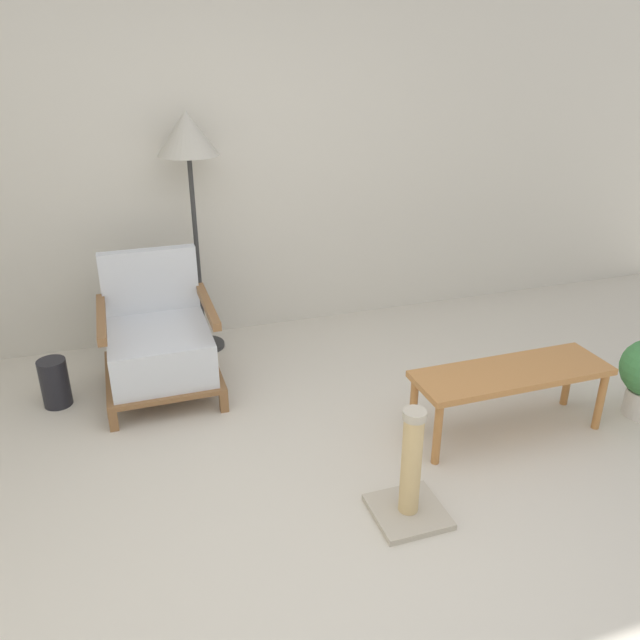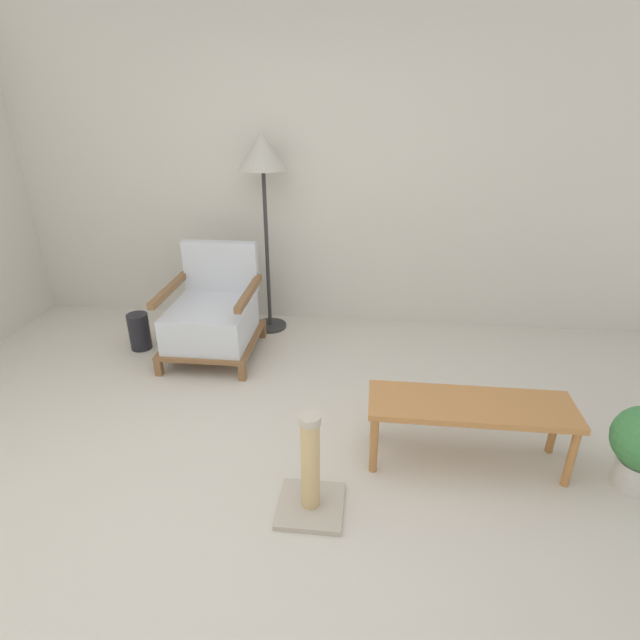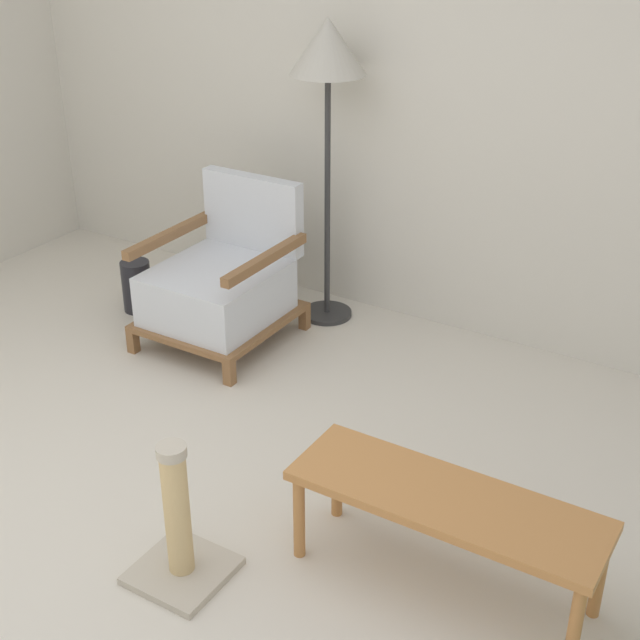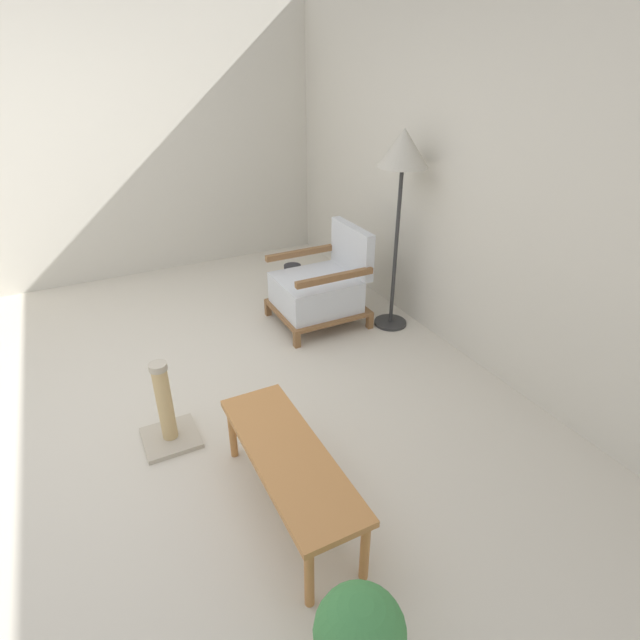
{
  "view_description": "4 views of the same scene",
  "coord_description": "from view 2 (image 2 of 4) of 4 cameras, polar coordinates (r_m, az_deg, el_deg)",
  "views": [
    {
      "loc": [
        -0.77,
        -1.87,
        2.02
      ],
      "look_at": [
        0.27,
        1.26,
        0.55
      ],
      "focal_mm": 35.0,
      "sensor_mm": 36.0,
      "label": 1
    },
    {
      "loc": [
        0.6,
        -1.7,
        1.93
      ],
      "look_at": [
        0.27,
        1.26,
        0.55
      ],
      "focal_mm": 28.0,
      "sensor_mm": 36.0,
      "label": 2
    },
    {
      "loc": [
        2.06,
        -1.66,
        2.32
      ],
      "look_at": [
        0.27,
        1.26,
        0.55
      ],
      "focal_mm": 50.0,
      "sensor_mm": 36.0,
      "label": 3
    },
    {
      "loc": [
        2.89,
        -0.08,
        2.15
      ],
      "look_at": [
        0.27,
        1.26,
        0.55
      ],
      "focal_mm": 28.0,
      "sensor_mm": 36.0,
      "label": 4
    }
  ],
  "objects": [
    {
      "name": "wall_back",
      "position": [
        4.3,
        -1.87,
        17.12
      ],
      "size": [
        8.0,
        0.06,
        2.7
      ],
      "color": "beige",
      "rests_on": "ground_plane"
    },
    {
      "name": "armchair",
      "position": [
        3.97,
        -12.17,
        0.45
      ],
      "size": [
        0.68,
        0.75,
        0.84
      ],
      "color": "brown",
      "rests_on": "ground_plane"
    },
    {
      "name": "ground_plane",
      "position": [
        2.64,
        -9.67,
        -22.56
      ],
      "size": [
        14.0,
        14.0,
        0.0
      ],
      "primitive_type": "plane",
      "color": "beige"
    },
    {
      "name": "scratching_post",
      "position": [
        2.58,
        -1.09,
        -17.77
      ],
      "size": [
        0.33,
        0.33,
        0.57
      ],
      "color": "#B2A893",
      "rests_on": "ground_plane"
    },
    {
      "name": "coffee_table",
      "position": [
        2.88,
        16.81,
        -9.89
      ],
      "size": [
        1.11,
        0.36,
        0.39
      ],
      "color": "#B2753D",
      "rests_on": "ground_plane"
    },
    {
      "name": "vase",
      "position": [
        4.29,
        -19.94,
        -1.24
      ],
      "size": [
        0.17,
        0.17,
        0.3
      ],
      "primitive_type": "cylinder",
      "color": "black",
      "rests_on": "ground_plane"
    },
    {
      "name": "floor_lamp",
      "position": [
        4.07,
        -6.55,
        17.47
      ],
      "size": [
        0.39,
        0.39,
        1.64
      ],
      "color": "#2D2D2D",
      "rests_on": "ground_plane"
    }
  ]
}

